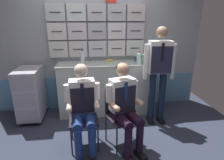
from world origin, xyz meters
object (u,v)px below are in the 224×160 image
object	(u,v)px
water_bottle_short	(139,58)
snack_banana	(110,60)
service_trolley	(31,93)
folding_chair_left	(83,111)
coffee_cup_spare	(136,59)
folding_chair_center	(119,110)
crew_member_left	(83,106)
crew_member_center	(125,104)
crew_member_standing	(159,68)

from	to	relation	value
water_bottle_short	snack_banana	world-z (taller)	water_bottle_short
snack_banana	service_trolley	bearing A→B (deg)	-170.81
folding_chair_left	coffee_cup_spare	xyz separation A→B (m)	(1.03, 1.05, 0.52)
folding_chair_left	snack_banana	distance (m)	1.29
folding_chair_center	folding_chair_left	bearing A→B (deg)	176.32
folding_chair_left	crew_member_left	world-z (taller)	crew_member_left
crew_member_left	crew_member_center	size ratio (longest dim) A/B	1.00
crew_member_standing	folding_chair_left	bearing A→B (deg)	-160.46
crew_member_left	snack_banana	xyz separation A→B (m)	(0.51, 1.23, 0.34)
crew_member_center	water_bottle_short	world-z (taller)	crew_member_center
folding_chair_left	coffee_cup_spare	distance (m)	1.56
service_trolley	folding_chair_center	size ratio (longest dim) A/B	1.13
folding_chair_center	snack_banana	world-z (taller)	snack_banana
folding_chair_left	coffee_cup_spare	bearing A→B (deg)	45.34
folding_chair_center	crew_member_standing	world-z (taller)	crew_member_standing
service_trolley	coffee_cup_spare	xyz separation A→B (m)	(1.99, 0.21, 0.53)
service_trolley	crew_member_center	bearing A→B (deg)	-33.68
folding_chair_left	snack_banana	bearing A→B (deg)	64.27
crew_member_center	crew_member_standing	bearing A→B (deg)	42.43
crew_member_standing	service_trolley	bearing A→B (deg)	170.41
crew_member_left	coffee_cup_spare	bearing A→B (deg)	49.74
water_bottle_short	service_trolley	bearing A→B (deg)	179.10
service_trolley	snack_banana	bearing A→B (deg)	9.19
service_trolley	folding_chair_left	world-z (taller)	service_trolley
crew_member_left	snack_banana	bearing A→B (deg)	67.69
folding_chair_center	crew_member_center	world-z (taller)	crew_member_center
water_bottle_short	coffee_cup_spare	world-z (taller)	water_bottle_short
folding_chair_left	snack_banana	xyz separation A→B (m)	(0.52, 1.07, 0.50)
service_trolley	snack_banana	world-z (taller)	snack_banana
coffee_cup_spare	crew_member_standing	bearing A→B (deg)	-66.91
folding_chair_center	crew_member_center	xyz separation A→B (m)	(0.05, -0.15, 0.16)
folding_chair_left	water_bottle_short	xyz separation A→B (m)	(1.02, 0.80, 0.58)
crew_member_standing	coffee_cup_spare	size ratio (longest dim) A/B	20.46
crew_member_left	water_bottle_short	bearing A→B (deg)	43.64
folding_chair_center	crew_member_center	bearing A→B (deg)	-71.35
water_bottle_short	crew_member_left	bearing A→B (deg)	-136.36
folding_chair_left	crew_member_standing	xyz separation A→B (m)	(1.28, 0.46, 0.48)
folding_chair_left	water_bottle_short	distance (m)	1.42
folding_chair_left	crew_member_left	bearing A→B (deg)	-86.43
folding_chair_center	crew_member_standing	bearing A→B (deg)	32.94
crew_member_left	water_bottle_short	distance (m)	1.46
crew_member_left	crew_member_center	xyz separation A→B (m)	(0.57, -0.03, 0.00)
service_trolley	crew_member_left	xyz separation A→B (m)	(0.96, -1.00, 0.17)
crew_member_standing	coffee_cup_spare	xyz separation A→B (m)	(-0.25, 0.59, 0.04)
crew_member_left	coffee_cup_spare	distance (m)	1.62
crew_member_standing	folding_chair_center	bearing A→B (deg)	-147.06
service_trolley	crew_member_left	bearing A→B (deg)	-45.95
folding_chair_center	crew_member_center	distance (m)	0.23
water_bottle_short	folding_chair_center	bearing A→B (deg)	-120.56
folding_chair_left	crew_member_standing	size ratio (longest dim) A/B	0.50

